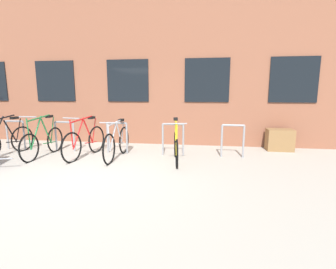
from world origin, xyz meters
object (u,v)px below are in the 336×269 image
bicycle_red (85,141)px  planter_box (280,140)px  bicycle_green (43,141)px  bicycle_silver (117,143)px  bicycle_black (6,140)px  bicycle_yellow (176,146)px

bicycle_red → planter_box: bicycle_red is taller
bicycle_green → planter_box: bicycle_green is taller
bicycle_red → bicycle_silver: bicycle_red is taller
bicycle_black → bicycle_yellow: bearing=0.8°
bicycle_silver → bicycle_green: size_ratio=1.03×
bicycle_red → bicycle_green: size_ratio=1.01×
bicycle_silver → planter_box: size_ratio=2.55×
bicycle_red → bicycle_black: size_ratio=1.05×
bicycle_red → bicycle_black: bicycle_black is taller
bicycle_yellow → bicycle_green: bearing=-179.4°
planter_box → bicycle_green: bearing=-165.8°
bicycle_red → bicycle_silver: size_ratio=0.98×
bicycle_silver → bicycle_green: bearing=-176.3°
bicycle_green → bicycle_yellow: bicycle_green is taller
bicycle_black → planter_box: bicycle_black is taller
bicycle_yellow → planter_box: bicycle_yellow is taller
bicycle_green → planter_box: 6.32m
bicycle_red → bicycle_silver: bearing=0.4°
bicycle_black → planter_box: 7.33m
bicycle_green → bicycle_yellow: (3.38, 0.04, -0.02)m
bicycle_red → bicycle_green: bicycle_green is taller
bicycle_red → planter_box: bearing=15.8°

